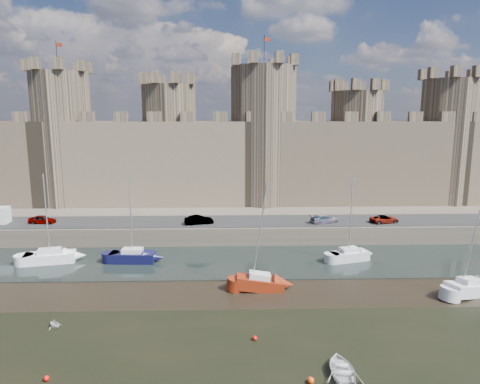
{
  "coord_description": "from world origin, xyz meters",
  "views": [
    {
      "loc": [
        -4.06,
        -25.51,
        17.53
      ],
      "look_at": [
        -2.73,
        22.0,
        8.96
      ],
      "focal_mm": 32.0,
      "sensor_mm": 36.0,
      "label": 1
    }
  ],
  "objects_px": {
    "car_1": "(199,220)",
    "car_2": "(325,219)",
    "car_3": "(385,219)",
    "sailboat_4": "(260,282)",
    "sailboat_5": "(469,288)",
    "sailboat_1": "(133,256)",
    "car_0": "(42,220)",
    "sailboat_0": "(50,256)",
    "sailboat_2": "(349,255)"
  },
  "relations": [
    {
      "from": "car_1",
      "to": "car_2",
      "type": "relative_size",
      "value": 0.96
    },
    {
      "from": "car_3",
      "to": "sailboat_4",
      "type": "distance_m",
      "value": 25.52
    },
    {
      "from": "car_1",
      "to": "sailboat_5",
      "type": "relative_size",
      "value": 0.36
    },
    {
      "from": "sailboat_4",
      "to": "car_3",
      "type": "bearing_deg",
      "value": 42.11
    },
    {
      "from": "car_3",
      "to": "car_1",
      "type": "bearing_deg",
      "value": 76.82
    },
    {
      "from": "sailboat_4",
      "to": "sailboat_1",
      "type": "bearing_deg",
      "value": 149.74
    },
    {
      "from": "car_0",
      "to": "sailboat_0",
      "type": "xyz_separation_m",
      "value": [
        4.62,
        -9.24,
        -2.29
      ]
    },
    {
      "from": "sailboat_4",
      "to": "sailboat_5",
      "type": "height_order",
      "value": "sailboat_4"
    },
    {
      "from": "sailboat_0",
      "to": "car_2",
      "type": "bearing_deg",
      "value": 1.57
    },
    {
      "from": "sailboat_0",
      "to": "sailboat_5",
      "type": "xyz_separation_m",
      "value": [
        45.15,
        -10.57,
        -0.04
      ]
    },
    {
      "from": "sailboat_5",
      "to": "sailboat_4",
      "type": "bearing_deg",
      "value": 152.24
    },
    {
      "from": "sailboat_1",
      "to": "sailboat_2",
      "type": "distance_m",
      "value": 26.22
    },
    {
      "from": "car_1",
      "to": "sailboat_4",
      "type": "relative_size",
      "value": 0.35
    },
    {
      "from": "car_1",
      "to": "sailboat_5",
      "type": "xyz_separation_m",
      "value": [
        27.78,
        -18.83,
        -2.37
      ]
    },
    {
      "from": "car_2",
      "to": "car_0",
      "type": "bearing_deg",
      "value": 73.69
    },
    {
      "from": "car_3",
      "to": "sailboat_4",
      "type": "xyz_separation_m",
      "value": [
        -18.89,
        -17.01,
        -2.25
      ]
    },
    {
      "from": "car_2",
      "to": "sailboat_1",
      "type": "relative_size",
      "value": 0.39
    },
    {
      "from": "sailboat_0",
      "to": "sailboat_5",
      "type": "bearing_deg",
      "value": -25.21
    },
    {
      "from": "car_2",
      "to": "sailboat_2",
      "type": "bearing_deg",
      "value": 171.77
    },
    {
      "from": "car_0",
      "to": "car_2",
      "type": "distance_m",
      "value": 39.66
    },
    {
      "from": "car_1",
      "to": "sailboat_2",
      "type": "bearing_deg",
      "value": -128.61
    },
    {
      "from": "car_1",
      "to": "sailboat_1",
      "type": "height_order",
      "value": "sailboat_1"
    },
    {
      "from": "sailboat_1",
      "to": "car_0",
      "type": "bearing_deg",
      "value": 150.22
    },
    {
      "from": "car_2",
      "to": "sailboat_4",
      "type": "relative_size",
      "value": 0.36
    },
    {
      "from": "car_2",
      "to": "sailboat_4",
      "type": "xyz_separation_m",
      "value": [
        -10.44,
        -17.18,
        -2.29
      ]
    },
    {
      "from": "sailboat_4",
      "to": "sailboat_5",
      "type": "xyz_separation_m",
      "value": [
        20.54,
        -1.87,
        -0.03
      ]
    },
    {
      "from": "car_3",
      "to": "sailboat_0",
      "type": "height_order",
      "value": "sailboat_0"
    },
    {
      "from": "car_0",
      "to": "car_2",
      "type": "height_order",
      "value": "car_0"
    },
    {
      "from": "car_1",
      "to": "car_2",
      "type": "height_order",
      "value": "car_1"
    },
    {
      "from": "car_1",
      "to": "sailboat_2",
      "type": "height_order",
      "value": "sailboat_2"
    },
    {
      "from": "car_0",
      "to": "car_2",
      "type": "bearing_deg",
      "value": -87.2
    },
    {
      "from": "car_1",
      "to": "car_3",
      "type": "relative_size",
      "value": 0.97
    },
    {
      "from": "car_0",
      "to": "sailboat_5",
      "type": "xyz_separation_m",
      "value": [
        49.76,
        -19.82,
        -2.33
      ]
    },
    {
      "from": "car_3",
      "to": "sailboat_5",
      "type": "bearing_deg",
      "value": 171.7
    },
    {
      "from": "sailboat_1",
      "to": "sailboat_2",
      "type": "xyz_separation_m",
      "value": [
        26.22,
        -0.23,
        -0.01
      ]
    },
    {
      "from": "sailboat_1",
      "to": "sailboat_4",
      "type": "xyz_separation_m",
      "value": [
        14.71,
        -8.62,
        -0.02
      ]
    },
    {
      "from": "car_0",
      "to": "car_1",
      "type": "bearing_deg",
      "value": -88.67
    },
    {
      "from": "sailboat_1",
      "to": "car_3",
      "type": "bearing_deg",
      "value": 16.96
    },
    {
      "from": "sailboat_0",
      "to": "sailboat_1",
      "type": "relative_size",
      "value": 1.0
    },
    {
      "from": "sailboat_0",
      "to": "sailboat_1",
      "type": "bearing_deg",
      "value": -12.52
    },
    {
      "from": "car_3",
      "to": "car_0",
      "type": "bearing_deg",
      "value": 75.59
    },
    {
      "from": "sailboat_4",
      "to": "sailboat_5",
      "type": "relative_size",
      "value": 1.02
    },
    {
      "from": "car_0",
      "to": "car_1",
      "type": "relative_size",
      "value": 0.92
    },
    {
      "from": "car_3",
      "to": "sailboat_4",
      "type": "relative_size",
      "value": 0.36
    },
    {
      "from": "sailboat_2",
      "to": "sailboat_5",
      "type": "height_order",
      "value": "sailboat_5"
    },
    {
      "from": "car_2",
      "to": "sailboat_1",
      "type": "distance_m",
      "value": 26.66
    },
    {
      "from": "car_3",
      "to": "sailboat_4",
      "type": "bearing_deg",
      "value": 118.71
    },
    {
      "from": "sailboat_1",
      "to": "sailboat_4",
      "type": "relative_size",
      "value": 0.94
    },
    {
      "from": "car_0",
      "to": "sailboat_2",
      "type": "xyz_separation_m",
      "value": [
        40.73,
        -9.55,
        -2.3
      ]
    },
    {
      "from": "car_2",
      "to": "car_3",
      "type": "bearing_deg",
      "value": -106.36
    }
  ]
}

